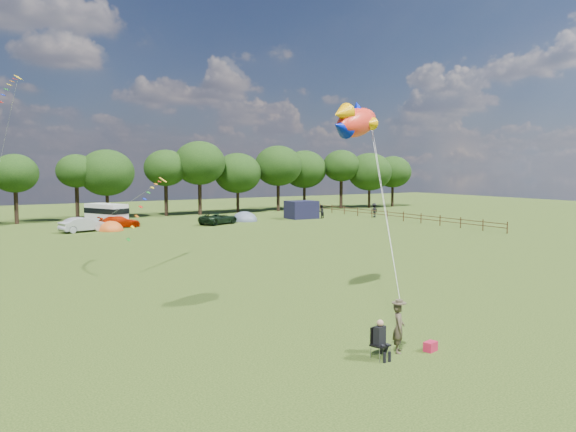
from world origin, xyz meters
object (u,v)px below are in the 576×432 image
car_b (83,225)px  camp_chair (379,335)px  tent_greyblue (245,221)px  car_c (120,222)px  campervan_c (106,214)px  fish_kite (354,122)px  walker_b (374,210)px  tent_orange (111,230)px  walker_a (321,212)px  kite_flyer (399,328)px  car_d (219,218)px

car_b → camp_chair: size_ratio=3.07×
tent_greyblue → car_b: bearing=-175.0°
car_c → tent_greyblue: size_ratio=1.25×
campervan_c → fish_kite: bearing=157.6°
car_b → walker_b: (36.64, -2.72, 0.18)m
campervan_c → tent_orange: bearing=147.1°
walker_b → campervan_c: bearing=-20.5°
campervan_c → walker_b: size_ratio=2.96×
car_b → walker_b: size_ratio=2.28×
car_b → camp_chair: bearing=166.0°
car_c → campervan_c: bearing=18.1°
tent_greyblue → walker_a: walker_a is taller
walker_a → camp_chair: bearing=40.0°
tent_orange → campervan_c: bearing=81.5°
tent_greyblue → walker_a: 10.39m
fish_kite → walker_b: 48.33m
car_c → campervan_c: campervan_c is taller
camp_chair → fish_kite: fish_kite is taller
car_b → tent_greyblue: 19.68m
campervan_c → kite_flyer: size_ratio=3.11×
campervan_c → kite_flyer: bearing=153.6°
car_b → walker_a: size_ratio=2.44×
camp_chair → walker_a: 53.65m
fish_kite → walker_b: size_ratio=2.13×
fish_kite → walker_a: 46.11m
campervan_c → walker_a: campervan_c is taller
campervan_c → walker_a: bearing=-124.9°
kite_flyer → walker_a: size_ratio=1.02×
car_c → kite_flyer: (-2.50, -47.45, 0.25)m
camp_chair → walker_b: bearing=36.1°
car_c → car_d: size_ratio=0.86×
tent_greyblue → fish_kite: (-14.51, -40.16, 8.86)m
car_c → car_d: (10.90, -2.26, 0.04)m
car_c → fish_kite: fish_kite is taller
camp_chair → fish_kite: bearing=44.7°
car_d → walker_b: bearing=-119.3°
car_d → kite_flyer: bearing=141.1°
fish_kite → car_b: bearing=74.5°
tent_orange → tent_greyblue: size_ratio=0.82×
car_b → kite_flyer: bearing=167.4°
car_d → walker_a: 14.52m
tent_greyblue → kite_flyer: bearing=-110.7°
car_c → tent_greyblue: car_c is taller
tent_greyblue → tent_orange: bearing=-172.9°
camp_chair → car_c: bearing=71.9°
car_d → tent_greyblue: (4.36, 1.85, -0.67)m
walker_b → tent_greyblue: bearing=-22.8°
camp_chair → walker_b: size_ratio=0.74×
car_c → tent_orange: bearing=147.2°
car_b → walker_b: bearing=-109.2°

